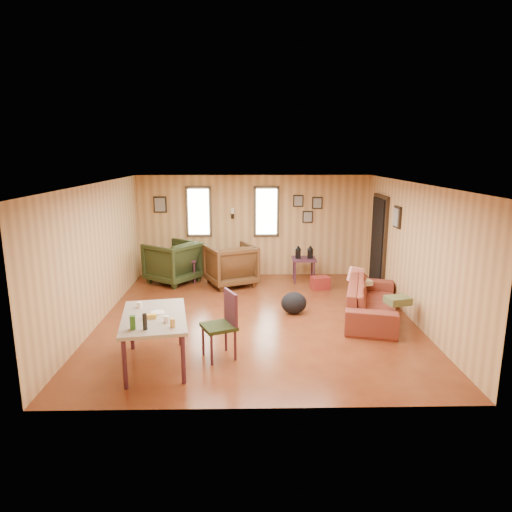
{
  "coord_description": "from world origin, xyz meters",
  "views": [
    {
      "loc": [
        -0.17,
        -7.77,
        2.89
      ],
      "look_at": [
        0.0,
        0.4,
        1.05
      ],
      "focal_mm": 32.0,
      "sensor_mm": 36.0,
      "label": 1
    }
  ],
  "objects_px": {
    "end_table": "(184,266)",
    "recliner_green": "(173,260)",
    "recliner_brown": "(231,263)",
    "side_table": "(304,257)",
    "dining_table": "(154,320)",
    "sofa": "(372,295)"
  },
  "relations": [
    {
      "from": "end_table",
      "to": "side_table",
      "type": "height_order",
      "value": "side_table"
    },
    {
      "from": "recliner_brown",
      "to": "dining_table",
      "type": "relative_size",
      "value": 0.66
    },
    {
      "from": "recliner_brown",
      "to": "end_table",
      "type": "relative_size",
      "value": 1.55
    },
    {
      "from": "recliner_brown",
      "to": "recliner_green",
      "type": "height_order",
      "value": "recliner_green"
    },
    {
      "from": "recliner_green",
      "to": "end_table",
      "type": "relative_size",
      "value": 1.59
    },
    {
      "from": "recliner_green",
      "to": "dining_table",
      "type": "height_order",
      "value": "recliner_green"
    },
    {
      "from": "recliner_brown",
      "to": "end_table",
      "type": "xyz_separation_m",
      "value": [
        -1.08,
        0.28,
        -0.14
      ]
    },
    {
      "from": "recliner_brown",
      "to": "recliner_green",
      "type": "relative_size",
      "value": 0.98
    },
    {
      "from": "end_table",
      "to": "dining_table",
      "type": "height_order",
      "value": "dining_table"
    },
    {
      "from": "recliner_brown",
      "to": "recliner_green",
      "type": "xyz_separation_m",
      "value": [
        -1.33,
        0.25,
        0.01
      ]
    },
    {
      "from": "dining_table",
      "to": "side_table",
      "type": "bearing_deg",
      "value": 48.58
    },
    {
      "from": "side_table",
      "to": "end_table",
      "type": "bearing_deg",
      "value": 178.87
    },
    {
      "from": "side_table",
      "to": "recliner_brown",
      "type": "bearing_deg",
      "value": -172.23
    },
    {
      "from": "end_table",
      "to": "recliner_brown",
      "type": "bearing_deg",
      "value": -14.65
    },
    {
      "from": "recliner_brown",
      "to": "dining_table",
      "type": "height_order",
      "value": "recliner_brown"
    },
    {
      "from": "recliner_brown",
      "to": "recliner_green",
      "type": "distance_m",
      "value": 1.35
    },
    {
      "from": "end_table",
      "to": "recliner_green",
      "type": "bearing_deg",
      "value": -173.59
    },
    {
      "from": "recliner_brown",
      "to": "side_table",
      "type": "distance_m",
      "value": 1.68
    },
    {
      "from": "end_table",
      "to": "side_table",
      "type": "relative_size",
      "value": 0.77
    },
    {
      "from": "sofa",
      "to": "side_table",
      "type": "relative_size",
      "value": 2.52
    },
    {
      "from": "recliner_brown",
      "to": "end_table",
      "type": "bearing_deg",
      "value": -38.34
    },
    {
      "from": "recliner_green",
      "to": "end_table",
      "type": "xyz_separation_m",
      "value": [
        0.25,
        0.03,
        -0.15
      ]
    }
  ]
}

